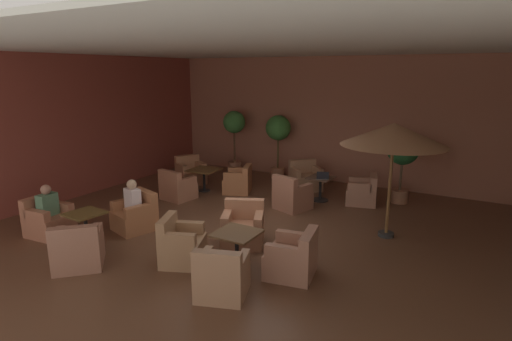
# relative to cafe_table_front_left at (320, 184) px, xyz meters

# --- Properties ---
(ground_plane) EXTENTS (10.58, 9.94, 0.02)m
(ground_plane) POSITION_rel_cafe_table_front_left_xyz_m (-0.60, -2.84, -0.45)
(ground_plane) COLOR brown
(wall_back_brick) EXTENTS (10.58, 0.08, 3.75)m
(wall_back_brick) POSITION_rel_cafe_table_front_left_xyz_m (-0.60, 2.08, 1.44)
(wall_back_brick) COLOR #A9664D
(wall_back_brick) RESTS_ON ground_plane
(wall_left_accent) EXTENTS (0.08, 9.94, 3.75)m
(wall_left_accent) POSITION_rel_cafe_table_front_left_xyz_m (-5.85, -2.84, 1.44)
(wall_left_accent) COLOR brown
(wall_left_accent) RESTS_ON ground_plane
(ceiling_slab) EXTENTS (10.58, 9.94, 0.06)m
(ceiling_slab) POSITION_rel_cafe_table_front_left_xyz_m (-0.60, -2.84, 3.34)
(ceiling_slab) COLOR silver
(ceiling_slab) RESTS_ON wall_back_brick
(cafe_table_front_left) EXTENTS (0.65, 0.65, 0.63)m
(cafe_table_front_left) POSITION_rel_cafe_table_front_left_xyz_m (0.00, 0.00, 0.00)
(cafe_table_front_left) COLOR black
(cafe_table_front_left) RESTS_ON ground_plane
(armchair_front_left_north) EXTENTS (0.90, 0.90, 0.78)m
(armchair_front_left_north) POSITION_rel_cafe_table_front_left_xyz_m (1.04, 0.28, -0.14)
(armchair_front_left_north) COLOR #A87056
(armchair_front_left_north) RESTS_ON ground_plane
(armchair_front_left_east) EXTENTS (1.09, 1.09, 0.83)m
(armchair_front_left_east) POSITION_rel_cafe_table_front_left_xyz_m (-0.76, 0.77, -0.12)
(armchair_front_left_east) COLOR #AA7856
(armchair_front_left_east) RESTS_ON ground_plane
(armchair_front_left_south) EXTENTS (0.93, 0.93, 0.87)m
(armchair_front_left_south) POSITION_rel_cafe_table_front_left_xyz_m (-0.35, -1.02, -0.11)
(armchair_front_left_south) COLOR #A96C52
(armchair_front_left_south) RESTS_ON ground_plane
(cafe_table_front_right) EXTENTS (0.73, 0.73, 0.63)m
(cafe_table_front_right) POSITION_rel_cafe_table_front_left_xyz_m (0.12, -4.28, 0.08)
(cafe_table_front_right) COLOR black
(cafe_table_front_right) RESTS_ON ground_plane
(armchair_front_right_north) EXTENTS (0.93, 0.95, 0.83)m
(armchair_front_right_north) POSITION_rel_cafe_table_front_left_xyz_m (0.45, -5.23, -0.13)
(armchair_front_right_north) COLOR #A47454
(armchair_front_right_north) RESTS_ON ground_plane
(armchair_front_right_east) EXTENTS (0.88, 0.88, 0.80)m
(armchair_front_right_east) POSITION_rel_cafe_table_front_left_xyz_m (1.10, -4.11, -0.13)
(armchair_front_right_east) COLOR #A66E56
(armchair_front_right_east) RESTS_ON ground_plane
(armchair_front_right_south) EXTENTS (1.05, 1.05, 0.83)m
(armchair_front_right_south) POSITION_rel_cafe_table_front_left_xyz_m (-0.30, -3.38, -0.12)
(armchair_front_right_south) COLOR #AC6F4F
(armchair_front_right_south) RESTS_ON ground_plane
(armchair_front_right_west) EXTENTS (0.92, 0.93, 0.85)m
(armchair_front_right_west) POSITION_rel_cafe_table_front_left_xyz_m (-0.79, -4.66, -0.11)
(armchair_front_right_west) COLOR #A37550
(armchair_front_right_west) RESTS_ON ground_plane
(cafe_table_mid_center) EXTENTS (0.83, 0.83, 0.63)m
(cafe_table_mid_center) POSITION_rel_cafe_table_front_left_xyz_m (-3.18, -0.79, 0.08)
(cafe_table_mid_center) COLOR black
(cafe_table_mid_center) RESTS_ON ground_plane
(armchair_mid_center_north) EXTENTS (0.94, 0.96, 0.77)m
(armchair_mid_center_north) POSITION_rel_cafe_table_front_left_xyz_m (-2.26, -0.42, -0.14)
(armchair_mid_center_north) COLOR #B36C42
(armchair_mid_center_north) RESTS_ON ground_plane
(armchair_mid_center_east) EXTENTS (1.01, 1.02, 0.82)m
(armchair_mid_center_east) POSITION_rel_cafe_table_front_left_xyz_m (-4.05, -0.30, -0.13)
(armchair_mid_center_east) COLOR #B0724E
(armchair_mid_center_east) RESTS_ON ground_plane
(armchair_mid_center_south) EXTENTS (0.84, 0.83, 0.82)m
(armchair_mid_center_south) POSITION_rel_cafe_table_front_left_xyz_m (-3.33, -1.78, -0.14)
(armchair_mid_center_south) COLOR #B37252
(armchair_mid_center_south) RESTS_ON ground_plane
(cafe_table_rear_right) EXTENTS (0.70, 0.70, 0.63)m
(cafe_table_rear_right) POSITION_rel_cafe_table_front_left_xyz_m (-2.99, -4.90, 0.04)
(cafe_table_rear_right) COLOR black
(cafe_table_rear_right) RESTS_ON ground_plane
(armchair_rear_right_north) EXTENTS (1.12, 1.12, 0.83)m
(armchair_rear_right_north) POSITION_rel_cafe_table_front_left_xyz_m (-2.25, -5.66, -0.12)
(armchair_rear_right_north) COLOR #A36B54
(armchair_rear_right_north) RESTS_ON ground_plane
(armchair_rear_right_east) EXTENTS (0.96, 0.95, 0.82)m
(armchair_rear_right_east) POSITION_rel_cafe_table_front_left_xyz_m (-2.68, -3.89, -0.13)
(armchair_rear_right_east) COLOR #AE6B42
(armchair_rear_right_east) RESTS_ON ground_plane
(armchair_rear_right_south) EXTENTS (0.81, 0.81, 0.80)m
(armchair_rear_right_south) POSITION_rel_cafe_table_front_left_xyz_m (-4.04, -5.00, -0.13)
(armchair_rear_right_south) COLOR #B0694C
(armchair_rear_right_south) RESTS_ON ground_plane
(patio_umbrella_tall_red) EXTENTS (2.05, 2.05, 2.34)m
(patio_umbrella_tall_red) POSITION_rel_cafe_table_front_left_xyz_m (2.07, -1.62, 1.67)
(patio_umbrella_tall_red) COLOR #2D2D2D
(patio_umbrella_tall_red) RESTS_ON ground_plane
(potted_tree_left_corner) EXTENTS (0.78, 0.78, 1.99)m
(potted_tree_left_corner) POSITION_rel_cafe_table_front_left_xyz_m (-2.03, 1.54, 1.00)
(potted_tree_left_corner) COLOR #A66A4A
(potted_tree_left_corner) RESTS_ON ground_plane
(potted_tree_mid_left) EXTENTS (0.71, 0.71, 2.08)m
(potted_tree_mid_left) POSITION_rel_cafe_table_front_left_xyz_m (-3.49, 1.30, 1.00)
(potted_tree_mid_left) COLOR #A2654A
(potted_tree_mid_left) RESTS_ON ground_plane
(potted_tree_mid_right) EXTENTS (0.80, 0.80, 1.80)m
(potted_tree_mid_right) POSITION_rel_cafe_table_front_left_xyz_m (1.84, 0.87, 0.82)
(potted_tree_mid_right) COLOR #A16749
(potted_tree_mid_right) RESTS_ON ground_plane
(patron_blue_shirt) EXTENTS (0.25, 0.40, 0.65)m
(patron_blue_shirt) POSITION_rel_cafe_table_front_left_xyz_m (-4.00, -5.00, 0.28)
(patron_blue_shirt) COLOR #557E5C
(patron_blue_shirt) RESTS_ON ground_plane
(patron_by_window) EXTENTS (0.42, 0.32, 0.70)m
(patron_by_window) POSITION_rel_cafe_table_front_left_xyz_m (-2.69, -3.93, 0.29)
(patron_by_window) COLOR silver
(patron_by_window) RESTS_ON ground_plane
(iced_drink_cup) EXTENTS (0.08, 0.08, 0.11)m
(iced_drink_cup) POSITION_rel_cafe_table_front_left_xyz_m (-0.06, 0.01, 0.25)
(iced_drink_cup) COLOR white
(iced_drink_cup) RESTS_ON cafe_table_front_left
(open_laptop) EXTENTS (0.37, 0.32, 0.20)m
(open_laptop) POSITION_rel_cafe_table_front_left_xyz_m (0.11, -0.14, 0.25)
(open_laptop) COLOR #9EA0A5
(open_laptop) RESTS_ON cafe_table_front_left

